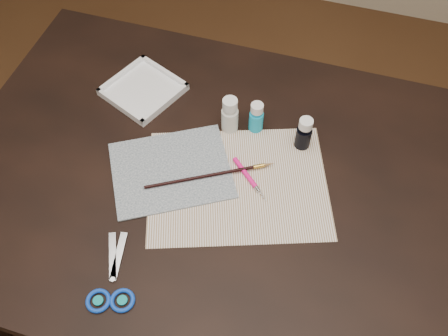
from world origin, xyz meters
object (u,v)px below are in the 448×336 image
(canvas, at_px, (171,170))
(scissors, at_px, (110,272))
(paper, at_px, (238,184))
(paint_bottle_cyan, at_px, (256,117))
(paint_bottle_navy, at_px, (304,133))
(palette_tray, at_px, (143,89))
(paint_bottle_white, at_px, (230,115))

(canvas, distance_m, scissors, 0.28)
(paper, distance_m, canvas, 0.16)
(paper, xyz_separation_m, paint_bottle_cyan, (-0.00, 0.17, 0.04))
(canvas, xyz_separation_m, paint_bottle_navy, (0.28, 0.16, 0.04))
(paint_bottle_cyan, height_order, paint_bottle_navy, paint_bottle_navy)
(scissors, xyz_separation_m, palette_tray, (-0.13, 0.49, 0.01))
(canvas, height_order, palette_tray, palette_tray)
(scissors, relative_size, palette_tray, 1.15)
(paint_bottle_cyan, bearing_deg, paint_bottle_white, -163.78)
(paint_bottle_cyan, height_order, scissors, paint_bottle_cyan)
(canvas, xyz_separation_m, paint_bottle_cyan, (0.16, 0.18, 0.04))
(canvas, relative_size, paint_bottle_navy, 2.98)
(scissors, bearing_deg, paint_bottle_white, -40.71)
(paint_bottle_cyan, relative_size, scissors, 0.44)
(paint_bottle_navy, relative_size, palette_tray, 0.53)
(palette_tray, bearing_deg, paint_bottle_navy, -6.58)
(paint_bottle_navy, height_order, palette_tray, paint_bottle_navy)
(canvas, bearing_deg, paper, 3.98)
(paint_bottle_white, distance_m, paint_bottle_cyan, 0.06)
(paper, height_order, scissors, scissors)
(canvas, xyz_separation_m, paint_bottle_white, (0.09, 0.16, 0.05))
(paint_bottle_cyan, relative_size, paint_bottle_navy, 0.94)
(paint_bottle_navy, distance_m, scissors, 0.54)
(scissors, bearing_deg, paper, -58.49)
(paper, height_order, paint_bottle_white, paint_bottle_white)
(canvas, height_order, paint_bottle_navy, paint_bottle_navy)
(canvas, distance_m, palette_tray, 0.27)
(paper, bearing_deg, palette_tray, 147.25)
(paint_bottle_cyan, bearing_deg, scissors, -112.21)
(paint_bottle_white, relative_size, scissors, 0.51)
(palette_tray, bearing_deg, canvas, -53.76)
(paper, height_order, canvas, canvas)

